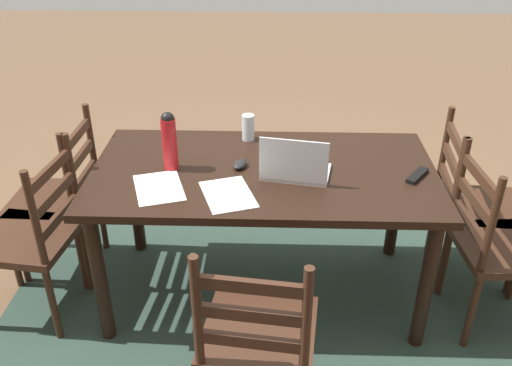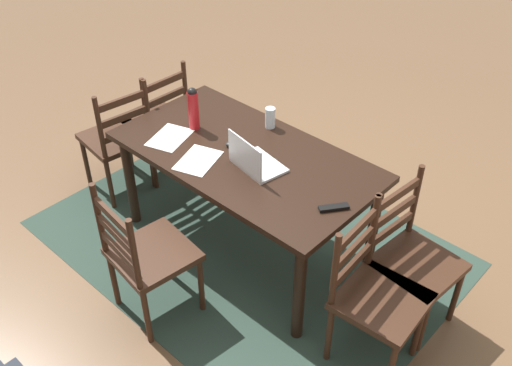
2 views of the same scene
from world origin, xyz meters
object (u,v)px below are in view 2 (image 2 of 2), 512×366
(chair_right_far, at_px, (118,139))
(drinking_glass, at_px, (270,118))
(chair_left_near, at_px, (411,260))
(water_bottle, at_px, (193,108))
(dining_table, at_px, (245,165))
(computer_mouse, at_px, (233,143))
(chair_right_near, at_px, (156,120))
(chair_far_head, at_px, (147,256))
(laptop, at_px, (253,161))
(chair_left_far, at_px, (375,296))
(tv_remote, at_px, (334,208))

(chair_right_far, height_order, drinking_glass, chair_right_far)
(chair_left_near, xyz_separation_m, water_bottle, (1.59, 0.19, 0.46))
(dining_table, bearing_deg, computer_mouse, -7.00)
(chair_right_near, height_order, chair_left_near, same)
(chair_left_near, height_order, water_bottle, water_bottle)
(chair_far_head, distance_m, laptop, 0.84)
(chair_left_far, xyz_separation_m, water_bottle, (1.59, -0.17, 0.46))
(laptop, bearing_deg, chair_right_near, -11.60)
(chair_right_far, relative_size, drinking_glass, 6.66)
(drinking_glass, height_order, computer_mouse, drinking_glass)
(chair_left_far, height_order, computer_mouse, chair_left_far)
(water_bottle, bearing_deg, chair_far_head, 118.92)
(chair_left_near, distance_m, chair_left_far, 0.37)
(dining_table, height_order, chair_right_near, chair_right_near)
(chair_right_far, relative_size, chair_far_head, 1.00)
(water_bottle, bearing_deg, chair_right_near, -15.39)
(dining_table, bearing_deg, drinking_glass, -74.99)
(chair_right_near, bearing_deg, chair_left_far, 170.93)
(chair_left_far, height_order, drinking_glass, chair_left_far)
(drinking_glass, bearing_deg, chair_right_far, 26.79)
(water_bottle, height_order, tv_remote, water_bottle)
(chair_right_far, height_order, computer_mouse, chair_right_far)
(chair_far_head, height_order, tv_remote, chair_far_head)
(chair_right_far, xyz_separation_m, water_bottle, (-0.68, -0.18, 0.46))
(chair_right_far, distance_m, chair_left_far, 2.27)
(dining_table, distance_m, drinking_glass, 0.39)
(chair_left_far, distance_m, chair_far_head, 1.31)
(chair_far_head, relative_size, computer_mouse, 9.50)
(computer_mouse, relative_size, tv_remote, 0.59)
(chair_right_near, height_order, laptop, laptop)
(dining_table, height_order, computer_mouse, computer_mouse)
(water_bottle, xyz_separation_m, drinking_glass, (-0.36, -0.35, -0.08))
(chair_left_near, distance_m, water_bottle, 1.67)
(chair_right_far, bearing_deg, dining_table, -170.74)
(chair_left_near, xyz_separation_m, chair_left_far, (0.00, 0.37, 0.00))
(laptop, relative_size, drinking_glass, 2.49)
(water_bottle, bearing_deg, chair_right_far, 14.55)
(chair_right_far, distance_m, chair_far_head, 1.30)
(chair_right_near, relative_size, chair_left_near, 1.00)
(drinking_glass, bearing_deg, laptop, 119.42)
(chair_right_far, xyz_separation_m, tv_remote, (-1.87, -0.13, 0.31))
(dining_table, xyz_separation_m, tv_remote, (-0.74, 0.06, 0.10))
(chair_left_near, xyz_separation_m, tv_remote, (0.40, 0.24, 0.31))
(tv_remote, bearing_deg, drinking_glass, -170.03)
(computer_mouse, bearing_deg, chair_left_far, -169.66)
(dining_table, height_order, laptop, laptop)
(chair_left_far, relative_size, laptop, 2.68)
(chair_right_far, height_order, chair_left_far, same)
(chair_right_near, xyz_separation_m, chair_left_far, (-2.27, 0.36, 0.00))
(chair_far_head, bearing_deg, water_bottle, -61.08)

